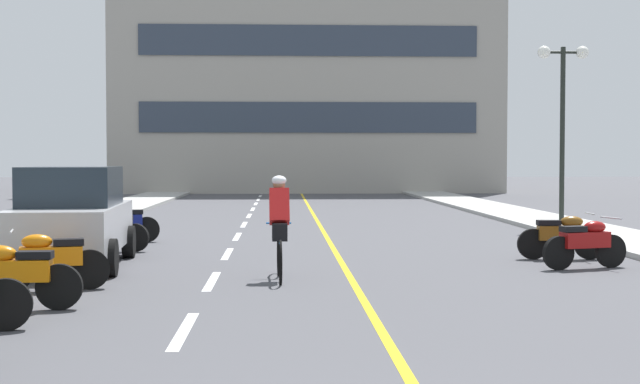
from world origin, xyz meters
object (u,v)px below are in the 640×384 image
motorcycle_3 (14,274)px  motorcycle_4 (50,259)px  street_lamp_mid (563,94)px  parked_car_near (72,217)px  motorcycle_5 (586,242)px  motorcycle_6 (562,235)px  motorcycle_7 (110,229)px  cyclist_rider (279,225)px  motorcycle_8 (122,223)px

motorcycle_3 → motorcycle_4: bearing=89.4°
street_lamp_mid → parked_car_near: 14.76m
motorcycle_5 → motorcycle_6: bearing=88.4°
motorcycle_4 → motorcycle_6: 9.60m
parked_car_near → motorcycle_4: bearing=-82.9°
motorcycle_7 → motorcycle_5: bearing=-20.1°
parked_car_near → motorcycle_4: (0.36, -2.85, -0.44)m
parked_car_near → motorcycle_5: 9.24m
motorcycle_6 → parked_car_near: bearing=-175.2°
street_lamp_mid → motorcycle_5: size_ratio=3.03×
motorcycle_4 → motorcycle_5: bearing=14.0°
motorcycle_4 → cyclist_rider: (3.39, 1.06, 0.41)m
motorcycle_6 → motorcycle_4: bearing=-157.8°
motorcycle_3 → motorcycle_6: (8.91, 5.31, 0.00)m
motorcycle_5 → motorcycle_3: bearing=-156.4°
motorcycle_3 → motorcycle_4: size_ratio=1.02×
street_lamp_mid → motorcycle_4: (-11.40, -11.30, -3.34)m
street_lamp_mid → motorcycle_3: 17.60m
motorcycle_4 → motorcycle_7: 5.53m
motorcycle_6 → motorcycle_7: 9.29m
motorcycle_3 → motorcycle_8: 9.12m
motorcycle_4 → motorcycle_8: (-0.30, 7.44, 0.00)m
street_lamp_mid → motorcycle_6: (-2.51, -7.67, -3.34)m
street_lamp_mid → cyclist_rider: (-8.00, -10.25, -2.93)m
street_lamp_mid → motorcycle_3: bearing=-131.3°
motorcycle_7 → motorcycle_8: bearing=92.6°
motorcycle_6 → motorcycle_7: (-9.10, 1.89, 0.00)m
motorcycle_6 → cyclist_rider: bearing=-154.9°
parked_car_near → motorcycle_3: size_ratio=2.53×
parked_car_near → motorcycle_5: size_ratio=2.59×
street_lamp_mid → motorcycle_5: (-2.55, -9.09, -3.34)m
parked_car_near → motorcycle_7: 2.71m
motorcycle_7 → cyclist_rider: 5.76m
motorcycle_4 → motorcycle_7: bearing=92.2°
motorcycle_3 → cyclist_rider: 4.39m
parked_car_near → motorcycle_3: bearing=-85.7°
motorcycle_3 → motorcycle_5: (8.87, 3.88, 0.00)m
motorcycle_3 → motorcycle_6: size_ratio=1.00×
motorcycle_3 → cyclist_rider: (3.41, 2.73, 0.41)m
motorcycle_7 → motorcycle_8: (-0.09, 1.92, 0.00)m
motorcycle_8 → cyclist_rider: (3.69, -6.39, 0.41)m
street_lamp_mid → motorcycle_3: size_ratio=2.96×
parked_car_near → motorcycle_7: (0.15, 2.67, -0.44)m
parked_car_near → motorcycle_6: parked_car_near is taller
parked_car_near → cyclist_rider: parked_car_near is taller
motorcycle_3 → motorcycle_4: same height
motorcycle_7 → parked_car_near: bearing=-93.1°
motorcycle_4 → motorcycle_6: (8.89, 3.63, 0.00)m
motorcycle_3 → motorcycle_5: 9.68m
street_lamp_mid → motorcycle_5: 10.02m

